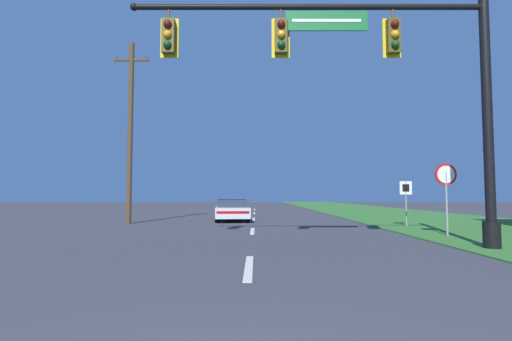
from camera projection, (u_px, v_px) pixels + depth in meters
grass_verge_right at (387, 213)px, 31.85m from camera, size 10.00×110.00×0.04m
road_center_line at (255, 219)px, 23.91m from camera, size 0.16×34.80×0.01m
signal_mast at (387, 76)px, 10.81m from camera, size 9.94×0.47×7.45m
car_ahead at (234, 210)px, 22.40m from camera, size 2.16×4.40×1.19m
stop_sign at (448, 183)px, 13.90m from camera, size 0.76×0.07×2.50m
route_sign_post at (408, 193)px, 18.04m from camera, size 0.55×0.06×2.03m
utility_pole_near at (132, 129)px, 20.47m from camera, size 1.80×0.26×9.34m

